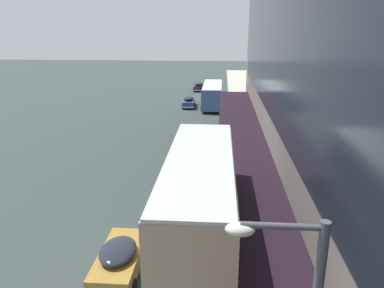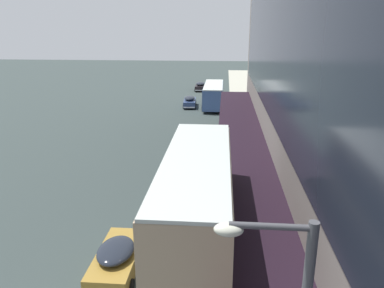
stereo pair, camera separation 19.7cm
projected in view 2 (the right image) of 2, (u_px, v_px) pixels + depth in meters
name	position (u px, v px, depth m)	size (l,w,h in m)	color
transit_bus_kerbside_front	(214.00, 94.00, 51.78)	(2.86, 10.32, 3.12)	#405D98
transit_bus_kerbside_rear	(197.00, 222.00, 14.71)	(2.84, 9.86, 5.93)	tan
sedan_lead_near	(190.00, 101.00, 51.97)	(1.95, 4.75, 1.54)	navy
sedan_trailing_near	(117.00, 258.00, 16.53)	(1.94, 4.43, 1.54)	olive
sedan_trailing_mid	(201.00, 86.00, 65.55)	(1.94, 4.37, 1.52)	black
pedestrian_at_kerb	(283.00, 279.00, 14.54)	(0.44, 0.50, 1.86)	#2B2B37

